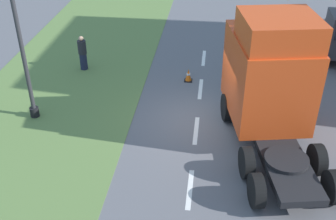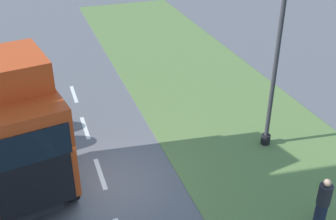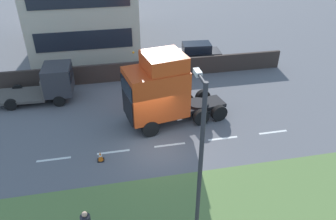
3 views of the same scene
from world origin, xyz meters
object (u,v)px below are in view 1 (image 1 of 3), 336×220
object	(u,v)px
lorry_cab	(270,78)
lamp_post	(22,39)
pedestrian	(83,53)
traffic_cone_lead	(188,75)

from	to	relation	value
lorry_cab	lamp_post	world-z (taller)	lamp_post
pedestrian	lorry_cab	bearing A→B (deg)	-28.76
lamp_post	traffic_cone_lead	size ratio (longest dim) A/B	12.26
lorry_cab	lamp_post	size ratio (longest dim) A/B	0.93
lorry_cab	traffic_cone_lead	distance (m)	5.25
lamp_post	pedestrian	bearing A→B (deg)	81.10
lamp_post	traffic_cone_lead	bearing A→B (deg)	32.93
lorry_cab	lamp_post	distance (m)	8.74
lorry_cab	traffic_cone_lead	size ratio (longest dim) A/B	11.46
lamp_post	pedestrian	world-z (taller)	lamp_post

